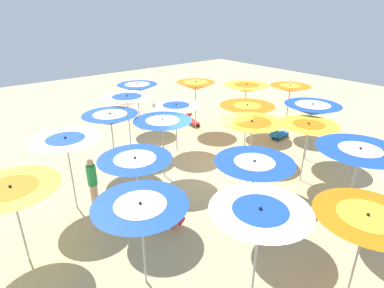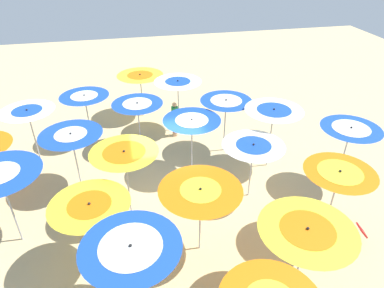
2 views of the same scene
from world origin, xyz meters
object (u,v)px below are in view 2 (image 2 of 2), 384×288
at_px(beach_umbrella_3, 131,253).
at_px(beach_umbrella_14, 339,177).
at_px(beach_umbrella_10, 85,100).
at_px(beach_ball, 90,199).
at_px(beach_umbrella_17, 226,105).
at_px(beach_umbrella_19, 350,133).
at_px(beach_umbrella_9, 306,235).
at_px(beach_umbrella_2, 91,210).
at_px(beach_umbrella_15, 140,78).
at_px(lounger_2, 127,151).
at_px(beach_umbrella_11, 138,107).
at_px(beach_umbrella_12, 192,124).
at_px(beach_umbrella_6, 72,139).
at_px(lounger_4, 19,165).
at_px(lounger_3, 345,235).
at_px(beach_umbrella_8, 200,195).
at_px(beachgoer_0, 175,119).
at_px(beach_umbrella_1, 0,179).
at_px(beach_umbrella_18, 273,115).
at_px(beach_umbrella_13, 253,149).
at_px(beach_umbrella_7, 125,156).
at_px(beach_umbrella_16, 178,86).
at_px(beach_umbrella_5, 28,115).

relative_size(beach_umbrella_3, beach_umbrella_14, 0.96).
xyz_separation_m(beach_umbrella_10, beach_ball, (0.06, -4.22, -1.81)).
bearing_deg(beach_umbrella_17, beach_umbrella_19, -42.33).
bearing_deg(beach_umbrella_9, beach_umbrella_2, 156.16).
height_order(beach_umbrella_15, lounger_2, beach_umbrella_15).
bearing_deg(beach_umbrella_15, beach_umbrella_11, -96.99).
relative_size(beach_umbrella_10, beach_umbrella_12, 0.96).
xyz_separation_m(beach_umbrella_2, beach_umbrella_12, (3.41, 3.75, 0.07)).
bearing_deg(beach_umbrella_15, beach_umbrella_17, -52.24).
relative_size(beach_umbrella_6, lounger_4, 1.93).
bearing_deg(beach_umbrella_14, lounger_3, -23.52).
relative_size(beach_umbrella_2, beach_umbrella_12, 0.98).
bearing_deg(lounger_3, beach_umbrella_8, 1.77).
xyz_separation_m(beach_umbrella_14, beach_umbrella_19, (1.86, 2.26, -0.11)).
height_order(lounger_3, beach_ball, lounger_3).
bearing_deg(beach_umbrella_17, beachgoer_0, 138.06).
bearing_deg(beach_umbrella_6, beach_umbrella_1, -125.76).
distance_m(beach_umbrella_18, lounger_2, 6.07).
bearing_deg(beach_umbrella_1, beach_umbrella_11, 48.12).
bearing_deg(beach_umbrella_6, beach_umbrella_9, -46.45).
height_order(beach_umbrella_13, beach_umbrella_14, beach_umbrella_14).
relative_size(beach_umbrella_13, beach_umbrella_18, 0.86).
distance_m(beach_umbrella_3, beach_umbrella_7, 3.57).
xyz_separation_m(beach_umbrella_3, lounger_3, (6.26, 1.05, -1.97)).
distance_m(beach_umbrella_6, beach_umbrella_8, 5.16).
xyz_separation_m(beach_umbrella_9, lounger_4, (-7.94, 7.36, -2.06)).
distance_m(beach_umbrella_2, beach_umbrella_7, 2.11).
bearing_deg(beach_umbrella_12, beach_umbrella_8, -98.67).
relative_size(beach_umbrella_1, lounger_3, 2.22).
relative_size(beach_umbrella_2, lounger_4, 1.92).
xyz_separation_m(beach_umbrella_11, beach_umbrella_13, (3.44, -3.94, 0.00)).
bearing_deg(beach_umbrella_12, beach_umbrella_10, 140.56).
height_order(beach_umbrella_7, beach_umbrella_16, beach_umbrella_7).
height_order(beach_umbrella_5, lounger_4, beach_umbrella_5).
bearing_deg(beach_ball, beach_umbrella_19, -5.65).
distance_m(beach_umbrella_6, beach_umbrella_14, 8.41).
distance_m(beach_umbrella_3, lounger_2, 7.41).
bearing_deg(beach_umbrella_12, beach_umbrella_1, -158.06).
bearing_deg(beach_umbrella_12, beach_umbrella_5, 163.70).
bearing_deg(beach_umbrella_9, beach_umbrella_6, 133.55).
bearing_deg(beach_umbrella_12, beach_umbrella_19, -20.67).
distance_m(beach_umbrella_13, beachgoer_0, 5.10).
bearing_deg(beach_umbrella_14, lounger_4, 149.91).
bearing_deg(beach_umbrella_14, beach_umbrella_6, 150.87).
height_order(beach_umbrella_5, lounger_2, beach_umbrella_5).
distance_m(beach_umbrella_10, beach_ball, 4.59).
bearing_deg(beach_umbrella_10, beach_umbrella_19, -29.72).
bearing_deg(beach_umbrella_15, beach_umbrella_6, -117.74).
bearing_deg(beach_umbrella_14, beachgoer_0, 115.68).
distance_m(beach_umbrella_3, beach_umbrella_12, 6.01).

